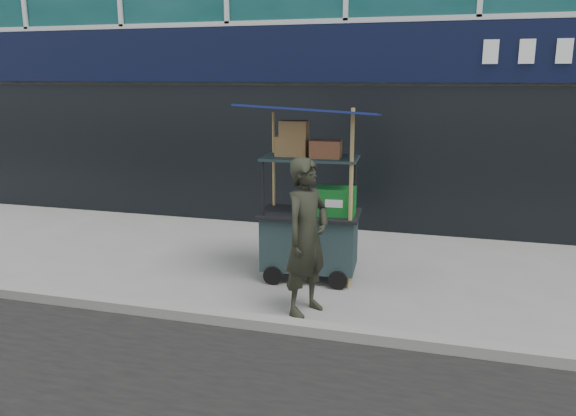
% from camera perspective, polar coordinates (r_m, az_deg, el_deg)
% --- Properties ---
extents(ground, '(80.00, 80.00, 0.00)m').
position_cam_1_polar(ground, '(6.11, -1.43, -11.42)').
color(ground, slate).
rests_on(ground, ground).
extents(curb, '(80.00, 0.18, 0.12)m').
position_cam_1_polar(curb, '(5.91, -2.01, -11.66)').
color(curb, gray).
rests_on(curb, ground).
extents(vendor_cart, '(1.74, 1.28, 2.24)m').
position_cam_1_polar(vendor_cart, '(7.12, 2.38, -1.09)').
color(vendor_cart, '#182929').
rests_on(vendor_cart, ground).
extents(vendor_man, '(0.63, 0.74, 1.72)m').
position_cam_1_polar(vendor_man, '(6.05, 1.92, -2.97)').
color(vendor_man, black).
rests_on(vendor_man, ground).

